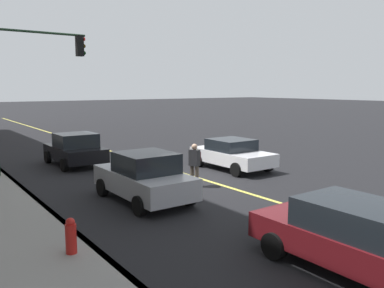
{
  "coord_description": "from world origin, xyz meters",
  "views": [
    {
      "loc": [
        -12.87,
        9.59,
        3.7
      ],
      "look_at": [
        -1.28,
        1.23,
        1.67
      ],
      "focal_mm": 37.26,
      "sensor_mm": 36.0,
      "label": 1
    }
  ],
  "objects_px": {
    "car_silver": "(144,177)",
    "car_black": "(75,149)",
    "traffic_light_mast": "(29,74)",
    "fire_hydrant": "(71,239)",
    "pedestrian_with_backpack": "(195,162)",
    "car_white": "(232,154)",
    "car_maroon": "(362,239)"
  },
  "relations": [
    {
      "from": "car_black",
      "to": "traffic_light_mast",
      "type": "distance_m",
      "value": 4.28
    },
    {
      "from": "car_white",
      "to": "car_silver",
      "type": "bearing_deg",
      "value": 111.12
    },
    {
      "from": "car_white",
      "to": "traffic_light_mast",
      "type": "distance_m",
      "value": 9.34
    },
    {
      "from": "car_white",
      "to": "pedestrian_with_backpack",
      "type": "bearing_deg",
      "value": 116.93
    },
    {
      "from": "traffic_light_mast",
      "to": "fire_hydrant",
      "type": "xyz_separation_m",
      "value": [
        -9.27,
        1.61,
        -3.8
      ]
    },
    {
      "from": "pedestrian_with_backpack",
      "to": "fire_hydrant",
      "type": "relative_size",
      "value": 1.74
    },
    {
      "from": "pedestrian_with_backpack",
      "to": "fire_hydrant",
      "type": "bearing_deg",
      "value": 121.28
    },
    {
      "from": "car_silver",
      "to": "car_black",
      "type": "relative_size",
      "value": 1.06
    },
    {
      "from": "car_silver",
      "to": "car_maroon",
      "type": "bearing_deg",
      "value": -172.66
    },
    {
      "from": "car_maroon",
      "to": "car_white",
      "type": "bearing_deg",
      "value": -27.45
    },
    {
      "from": "car_white",
      "to": "traffic_light_mast",
      "type": "relative_size",
      "value": 0.64
    },
    {
      "from": "car_maroon",
      "to": "traffic_light_mast",
      "type": "bearing_deg",
      "value": 11.91
    },
    {
      "from": "car_white",
      "to": "pedestrian_with_backpack",
      "type": "height_order",
      "value": "pedestrian_with_backpack"
    },
    {
      "from": "car_silver",
      "to": "traffic_light_mast",
      "type": "bearing_deg",
      "value": 16.98
    },
    {
      "from": "car_black",
      "to": "car_maroon",
      "type": "distance_m",
      "value": 14.47
    },
    {
      "from": "pedestrian_with_backpack",
      "to": "car_black",
      "type": "bearing_deg",
      "value": 17.5
    },
    {
      "from": "car_black",
      "to": "pedestrian_with_backpack",
      "type": "height_order",
      "value": "pedestrian_with_backpack"
    },
    {
      "from": "car_silver",
      "to": "car_maroon",
      "type": "xyz_separation_m",
      "value": [
        -7.12,
        -0.92,
        -0.05
      ]
    },
    {
      "from": "car_white",
      "to": "car_black",
      "type": "xyz_separation_m",
      "value": [
        5.1,
        5.48,
        0.06
      ]
    },
    {
      "from": "car_maroon",
      "to": "fire_hydrant",
      "type": "bearing_deg",
      "value": 47.52
    },
    {
      "from": "fire_hydrant",
      "to": "car_white",
      "type": "bearing_deg",
      "value": -60.24
    },
    {
      "from": "car_white",
      "to": "car_black",
      "type": "relative_size",
      "value": 1.05
    },
    {
      "from": "car_maroon",
      "to": "fire_hydrant",
      "type": "distance_m",
      "value": 6.0
    },
    {
      "from": "pedestrian_with_backpack",
      "to": "fire_hydrant",
      "type": "height_order",
      "value": "pedestrian_with_backpack"
    },
    {
      "from": "car_silver",
      "to": "car_black",
      "type": "bearing_deg",
      "value": -2.31
    },
    {
      "from": "car_black",
      "to": "fire_hydrant",
      "type": "distance_m",
      "value": 11.08
    },
    {
      "from": "car_silver",
      "to": "traffic_light_mast",
      "type": "height_order",
      "value": "traffic_light_mast"
    },
    {
      "from": "car_white",
      "to": "car_maroon",
      "type": "bearing_deg",
      "value": 152.55
    },
    {
      "from": "car_silver",
      "to": "pedestrian_with_backpack",
      "type": "distance_m",
      "value": 2.5
    },
    {
      "from": "car_black",
      "to": "traffic_light_mast",
      "type": "height_order",
      "value": "traffic_light_mast"
    },
    {
      "from": "car_white",
      "to": "car_maroon",
      "type": "relative_size",
      "value": 0.87
    },
    {
      "from": "car_maroon",
      "to": "pedestrian_with_backpack",
      "type": "height_order",
      "value": "pedestrian_with_backpack"
    }
  ]
}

